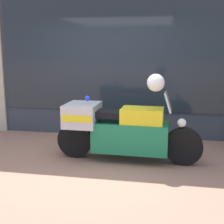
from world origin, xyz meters
TOP-DOWN VIEW (x-y plane):
  - ground_plane at (0.00, 0.00)m, footprint 60.00×60.00m
  - shop_building at (-0.41, 2.00)m, footprint 6.51×0.55m
  - window_display at (0.36, 2.03)m, footprint 5.18×0.30m
  - paramedic_motorcycle at (0.44, 0.36)m, footprint 2.42×0.66m
  - white_helmet at (1.02, 0.35)m, footprint 0.28×0.28m

SIDE VIEW (x-z plane):
  - ground_plane at x=0.00m, z-range 0.00..0.00m
  - window_display at x=0.36m, z-range -0.56..1.55m
  - paramedic_motorcycle at x=0.44m, z-range -0.05..1.12m
  - white_helmet at x=1.02m, z-range 1.17..1.45m
  - shop_building at x=-0.41m, z-range 0.01..4.04m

